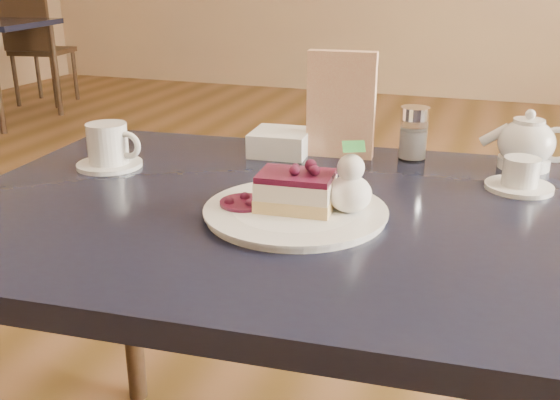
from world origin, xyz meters
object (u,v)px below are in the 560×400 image
(main_table, at_px, (302,248))
(tea_set, at_px, (524,151))
(dessert_plate, at_px, (296,212))
(coffee_set, at_px, (109,148))
(cheesecake_slice, at_px, (296,191))

(main_table, relative_size, tea_set, 4.94)
(dessert_plate, height_order, tea_set, tea_set)
(coffee_set, bearing_deg, dessert_plate, -16.77)
(dessert_plate, bearing_deg, cheesecake_slice, 180.00)
(dessert_plate, xyz_separation_m, cheesecake_slice, (-0.00, 0.00, 0.03))
(cheesecake_slice, height_order, tea_set, tea_set)
(cheesecake_slice, bearing_deg, dessert_plate, -4.49)
(cheesecake_slice, xyz_separation_m, coffee_set, (-0.40, 0.12, -0.00))
(dessert_plate, relative_size, tea_set, 1.13)
(tea_set, bearing_deg, main_table, -137.72)
(coffee_set, relative_size, tea_set, 0.55)
(main_table, height_order, cheesecake_slice, cheesecake_slice)
(main_table, relative_size, cheesecake_slice, 9.97)
(main_table, xyz_separation_m, tea_set, (0.33, 0.30, 0.11))
(dessert_plate, relative_size, cheesecake_slice, 2.28)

